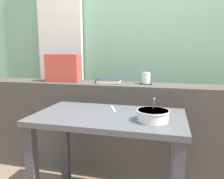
% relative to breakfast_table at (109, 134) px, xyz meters
% --- Properties ---
extents(outdoor_backdrop, '(4.80, 0.08, 2.80)m').
position_rel_breakfast_table_xyz_m(outdoor_backdrop, '(-0.02, 1.25, 0.81)').
color(outdoor_backdrop, '#84B293').
rests_on(outdoor_backdrop, ground).
extents(curtain_left_panel, '(0.56, 0.06, 2.50)m').
position_rel_breakfast_table_xyz_m(curtain_left_panel, '(-0.93, 1.15, 0.66)').
color(curtain_left_panel, silver).
rests_on(curtain_left_panel, ground).
extents(dark_console_ledge, '(2.80, 0.32, 0.86)m').
position_rel_breakfast_table_xyz_m(dark_console_ledge, '(-0.02, 0.56, -0.16)').
color(dark_console_ledge, '#423D38').
rests_on(dark_console_ledge, ground).
extents(breakfast_table, '(0.99, 0.57, 0.73)m').
position_rel_breakfast_table_xyz_m(breakfast_table, '(0.00, 0.00, 0.00)').
color(breakfast_table, '#414145').
rests_on(breakfast_table, ground).
extents(coaster_square, '(0.10, 0.10, 0.00)m').
position_rel_breakfast_table_xyz_m(coaster_square, '(0.18, 0.59, 0.27)').
color(coaster_square, black).
rests_on(coaster_square, dark_console_ledge).
extents(juice_glass, '(0.07, 0.07, 0.10)m').
position_rel_breakfast_table_xyz_m(juice_glass, '(0.18, 0.59, 0.32)').
color(juice_glass, white).
rests_on(juice_glass, coaster_square).
extents(closed_book, '(0.23, 0.17, 0.04)m').
position_rel_breakfast_table_xyz_m(closed_book, '(-0.16, 0.57, 0.29)').
color(closed_book, '#1E2D47').
rests_on(closed_book, dark_console_ledge).
extents(throw_pillow, '(0.33, 0.15, 0.26)m').
position_rel_breakfast_table_xyz_m(throw_pillow, '(-0.60, 0.56, 0.40)').
color(throw_pillow, '#B74233').
rests_on(throw_pillow, dark_console_ledge).
extents(soup_bowl, '(0.19, 0.19, 0.15)m').
position_rel_breakfast_table_xyz_m(soup_bowl, '(0.29, -0.07, 0.17)').
color(soup_bowl, silver).
rests_on(soup_bowl, breakfast_table).
extents(fork_utensil, '(0.08, 0.16, 0.01)m').
position_rel_breakfast_table_xyz_m(fork_utensil, '(-0.01, 0.14, 0.14)').
color(fork_utensil, silver).
rests_on(fork_utensil, breakfast_table).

